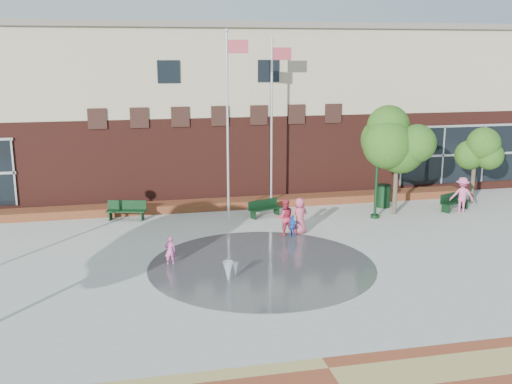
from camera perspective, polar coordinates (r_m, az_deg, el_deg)
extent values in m
plane|color=#666056|center=(19.64, 2.54, -10.06)|extent=(120.00, 120.00, 0.00)
cube|color=#A8A8A0|center=(23.26, 0.00, -6.24)|extent=(46.00, 18.00, 0.01)
cylinder|color=#383A3D|center=(22.34, 0.55, -7.07)|extent=(8.40, 8.40, 0.01)
cube|color=#4A1E18|center=(35.66, -4.67, 4.33)|extent=(44.00, 10.00, 4.50)
cube|color=tan|center=(35.24, -4.80, 11.57)|extent=(44.00, 10.00, 4.50)
cube|color=slate|center=(35.25, -4.88, 15.31)|extent=(44.40, 10.40, 0.30)
cube|color=black|center=(36.24, 20.78, 3.43)|extent=(10.00, 0.12, 3.19)
cube|color=black|center=(29.99, -8.33, 11.28)|extent=(1.10, 0.10, 1.10)
cube|color=black|center=(30.76, 1.19, 11.46)|extent=(1.10, 0.10, 1.10)
cube|color=#A50C20|center=(30.40, -3.07, -1.55)|extent=(26.00, 1.20, 0.40)
cylinder|color=silver|center=(26.95, -2.72, 5.85)|extent=(0.10, 0.10, 8.59)
sphere|color=silver|center=(26.74, -2.82, 15.13)|extent=(0.17, 0.17, 0.17)
cube|color=#AA3B44|center=(26.69, -1.77, 13.68)|extent=(0.92, 0.27, 0.58)
cylinder|color=silver|center=(29.41, 1.49, 6.18)|extent=(0.11, 0.11, 8.28)
sphere|color=silver|center=(29.19, 1.54, 14.38)|extent=(0.17, 0.17, 0.17)
cube|color=#AA3B44|center=(29.30, 2.46, 13.02)|extent=(0.96, 0.02, 0.58)
cylinder|color=black|center=(28.68, 11.40, 1.20)|extent=(0.13, 0.13, 3.80)
cylinder|color=black|center=(29.10, 11.24, -2.29)|extent=(0.40, 0.40, 0.18)
sphere|color=silver|center=(28.32, 11.60, 5.37)|extent=(0.45, 0.45, 0.45)
cube|color=black|center=(28.75, -12.26, -1.77)|extent=(1.89, 0.94, 0.06)
cube|color=black|center=(28.90, -12.18, -1.21)|extent=(1.78, 0.50, 0.46)
cube|color=black|center=(28.64, 0.86, -1.61)|extent=(1.70, 1.03, 0.05)
cube|color=black|center=(28.75, 0.63, -1.12)|extent=(1.55, 0.64, 0.41)
cube|color=black|center=(31.37, 18.43, -0.93)|extent=(1.82, 1.16, 0.06)
cube|color=black|center=(31.44, 18.14, -0.45)|extent=(1.64, 0.76, 0.44)
cylinder|color=black|center=(31.06, 12.04, -0.44)|extent=(0.68, 0.68, 1.13)
cylinder|color=black|center=(30.93, 12.09, 0.62)|extent=(0.72, 0.72, 0.07)
cylinder|color=#3F3529|center=(29.63, 13.15, 0.87)|extent=(0.22, 0.22, 3.16)
cylinder|color=#3F3529|center=(33.21, 19.95, 1.07)|extent=(0.21, 0.21, 2.41)
cone|color=white|center=(20.85, -2.66, -8.63)|extent=(0.38, 0.38, 0.73)
cone|color=white|center=(21.41, -1.95, -8.02)|extent=(0.21, 0.21, 0.46)
imported|color=pink|center=(22.51, -8.19, -5.55)|extent=(0.42, 0.28, 1.12)
imported|color=#C32B44|center=(25.76, 2.77, -2.43)|extent=(0.78, 0.61, 1.61)
imported|color=#C34D64|center=(26.03, 4.18, -2.29)|extent=(0.84, 0.61, 1.60)
imported|color=blue|center=(25.64, 3.49, -3.27)|extent=(0.59, 0.54, 0.97)
imported|color=#D5598D|center=(31.08, 19.03, -0.27)|extent=(1.28, 0.97, 1.76)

